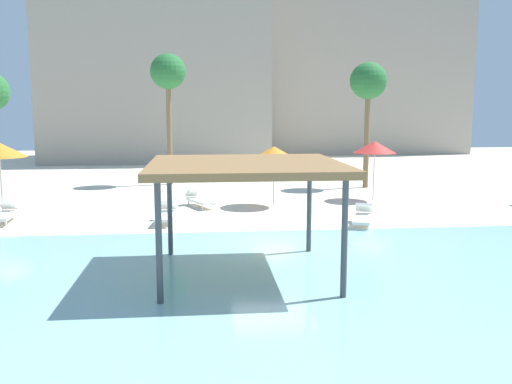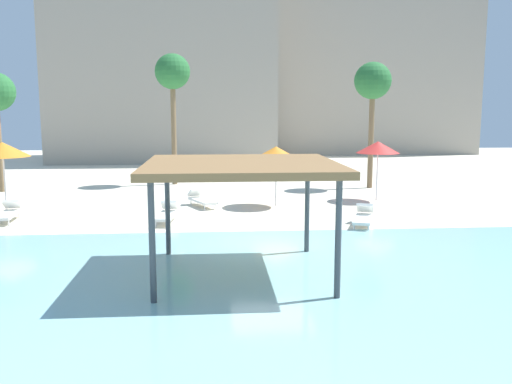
{
  "view_description": "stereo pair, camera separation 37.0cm",
  "coord_description": "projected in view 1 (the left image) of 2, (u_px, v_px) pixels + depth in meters",
  "views": [
    {
      "loc": [
        -2.13,
        -16.54,
        4.12
      ],
      "look_at": [
        -0.33,
        2.0,
        1.3
      ],
      "focal_mm": 38.61,
      "sensor_mm": 36.0,
      "label": 1
    },
    {
      "loc": [
        -1.76,
        -16.57,
        4.12
      ],
      "look_at": [
        -0.33,
        2.0,
        1.3
      ],
      "focal_mm": 38.61,
      "sensor_mm": 36.0,
      "label": 2
    }
  ],
  "objects": [
    {
      "name": "palm_tree_1",
      "position": [
        368.0,
        84.0,
        28.32
      ],
      "size": [
        1.9,
        1.9,
        6.5
      ],
      "color": "brown",
      "rests_on": "ground"
    },
    {
      "name": "shade_pavilion",
      "position": [
        246.0,
        169.0,
        13.41
      ],
      "size": [
        4.66,
        4.66,
        2.84
      ],
      "color": "#42474C",
      "rests_on": "ground"
    },
    {
      "name": "lounge_chair_2",
      "position": [
        166.0,
        214.0,
        20.1
      ],
      "size": [
        0.79,
        1.95,
        0.74
      ],
      "rotation": [
        0.0,
        0.0,
        -1.67
      ],
      "color": "white",
      "rests_on": "ground"
    },
    {
      "name": "hotel_block_1",
      "position": [
        336.0,
        78.0,
        52.89
      ],
      "size": [
        22.93,
        9.8,
        14.17
      ],
      "primitive_type": "cube",
      "color": "#9E9384",
      "rests_on": "ground"
    },
    {
      "name": "beach_umbrella_orange_1",
      "position": [
        274.0,
        153.0,
        23.19
      ],
      "size": [
        2.08,
        2.08,
        2.56
      ],
      "color": "silver",
      "rests_on": "ground"
    },
    {
      "name": "lagoon_water",
      "position": [
        303.0,
        300.0,
        11.92
      ],
      "size": [
        44.0,
        13.5,
        0.04
      ],
      "primitive_type": "cube",
      "color": "#8CC6CC",
      "rests_on": "ground"
    },
    {
      "name": "hotel_block_0",
      "position": [
        159.0,
        61.0,
        44.74
      ],
      "size": [
        17.34,
        10.31,
        15.91
      ],
      "primitive_type": "cube",
      "color": "#9E9384",
      "rests_on": "ground"
    },
    {
      "name": "lounge_chair_3",
      "position": [
        199.0,
        199.0,
        23.36
      ],
      "size": [
        1.34,
        1.97,
        0.74
      ],
      "rotation": [
        0.0,
        0.0,
        -1.14
      ],
      "color": "white",
      "rests_on": "ground"
    },
    {
      "name": "lounge_chair_1",
      "position": [
        5.0,
        213.0,
        20.14
      ],
      "size": [
        0.75,
        1.94,
        0.74
      ],
      "rotation": [
        0.0,
        0.0,
        -1.49
      ],
      "color": "white",
      "rests_on": "ground"
    },
    {
      "name": "palm_tree_0",
      "position": [
        168.0,
        75.0,
        29.44
      ],
      "size": [
        1.9,
        1.9,
        7.06
      ],
      "color": "brown",
      "rests_on": "ground"
    },
    {
      "name": "ground_plane",
      "position": [
        273.0,
        243.0,
        17.09
      ],
      "size": [
        80.0,
        80.0,
        0.0
      ],
      "primitive_type": "plane",
      "color": "beige"
    },
    {
      "name": "lounge_chair_4",
      "position": [
        363.0,
        216.0,
        19.61
      ],
      "size": [
        1.22,
        1.99,
        0.74
      ],
      "rotation": [
        0.0,
        0.0,
        -1.92
      ],
      "color": "white",
      "rests_on": "ground"
    },
    {
      "name": "beach_umbrella_red_3",
      "position": [
        375.0,
        147.0,
        24.76
      ],
      "size": [
        1.93,
        1.93,
        2.68
      ],
      "color": "silver",
      "rests_on": "ground"
    }
  ]
}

